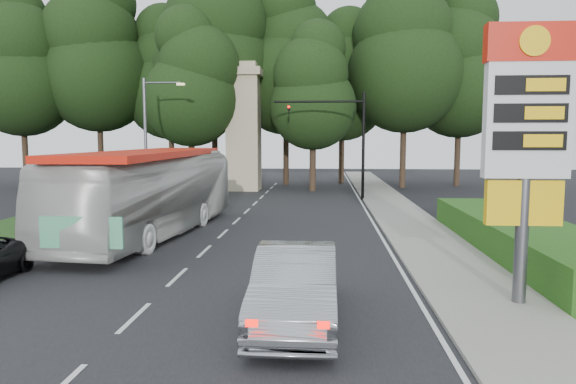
# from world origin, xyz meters

# --- Properties ---
(ground) EXTENTS (120.00, 120.00, 0.00)m
(ground) POSITION_xyz_m (0.00, 0.00, 0.00)
(ground) COLOR black
(ground) RESTS_ON ground
(road_surface) EXTENTS (14.00, 80.00, 0.02)m
(road_surface) POSITION_xyz_m (0.00, 12.00, 0.01)
(road_surface) COLOR black
(road_surface) RESTS_ON ground
(sidewalk_right) EXTENTS (3.00, 80.00, 0.12)m
(sidewalk_right) POSITION_xyz_m (8.50, 12.00, 0.06)
(sidewalk_right) COLOR gray
(sidewalk_right) RESTS_ON ground
(grass_verge_left) EXTENTS (5.00, 50.00, 0.02)m
(grass_verge_left) POSITION_xyz_m (-9.50, 18.00, 0.01)
(grass_verge_left) COLOR #193814
(grass_verge_left) RESTS_ON ground
(hedge) EXTENTS (3.00, 14.00, 1.20)m
(hedge) POSITION_xyz_m (11.50, 8.00, 0.60)
(hedge) COLOR #254F15
(hedge) RESTS_ON ground
(gas_station_pylon) EXTENTS (2.10, 0.45, 6.85)m
(gas_station_pylon) POSITION_xyz_m (9.20, 1.99, 4.45)
(gas_station_pylon) COLOR #59595E
(gas_station_pylon) RESTS_ON ground
(traffic_signal_mast) EXTENTS (6.10, 0.35, 7.20)m
(traffic_signal_mast) POSITION_xyz_m (5.68, 24.00, 4.67)
(traffic_signal_mast) COLOR black
(traffic_signal_mast) RESTS_ON ground
(streetlight_signs) EXTENTS (2.75, 0.98, 8.00)m
(streetlight_signs) POSITION_xyz_m (-6.99, 22.01, 4.44)
(streetlight_signs) COLOR #59595E
(streetlight_signs) RESTS_ON ground
(monument) EXTENTS (3.00, 3.00, 10.05)m
(monument) POSITION_xyz_m (-2.00, 30.00, 5.10)
(monument) COLOR tan
(monument) RESTS_ON ground
(tree_far_west) EXTENTS (8.96, 8.96, 17.60)m
(tree_far_west) POSITION_xyz_m (-22.00, 33.00, 10.68)
(tree_far_west) COLOR #2D2116
(tree_far_west) RESTS_ON ground
(tree_west_mid) EXTENTS (9.80, 9.80, 19.25)m
(tree_west_mid) POSITION_xyz_m (-16.00, 35.00, 11.69)
(tree_west_mid) COLOR #2D2116
(tree_west_mid) RESTS_ON ground
(tree_west_near) EXTENTS (8.40, 8.40, 16.50)m
(tree_west_near) POSITION_xyz_m (-10.00, 37.00, 10.02)
(tree_west_near) COLOR #2D2116
(tree_west_near) RESTS_ON ground
(tree_center_left) EXTENTS (10.08, 10.08, 19.80)m
(tree_center_left) POSITION_xyz_m (-5.00, 33.00, 12.02)
(tree_center_left) COLOR #2D2116
(tree_center_left) RESTS_ON ground
(tree_center_right) EXTENTS (9.24, 9.24, 18.15)m
(tree_center_right) POSITION_xyz_m (1.00, 35.00, 11.02)
(tree_center_right) COLOR #2D2116
(tree_center_right) RESTS_ON ground
(tree_east_near) EXTENTS (8.12, 8.12, 15.95)m
(tree_east_near) POSITION_xyz_m (6.00, 37.00, 9.68)
(tree_east_near) COLOR #2D2116
(tree_east_near) RESTS_ON ground
(tree_east_mid) EXTENTS (9.52, 9.52, 18.70)m
(tree_east_mid) POSITION_xyz_m (11.00, 33.00, 11.35)
(tree_east_mid) COLOR #2D2116
(tree_east_mid) RESTS_ON ground
(tree_far_east) EXTENTS (8.68, 8.68, 17.05)m
(tree_far_east) POSITION_xyz_m (16.00, 35.00, 10.35)
(tree_far_east) COLOR #2D2116
(tree_far_east) RESTS_ON ground
(tree_monument_left) EXTENTS (7.28, 7.28, 14.30)m
(tree_monument_left) POSITION_xyz_m (-6.00, 29.00, 8.68)
(tree_monument_left) COLOR #2D2116
(tree_monument_left) RESTS_ON ground
(tree_monument_right) EXTENTS (6.72, 6.72, 13.20)m
(tree_monument_right) POSITION_xyz_m (3.50, 29.50, 8.01)
(tree_monument_right) COLOR #2D2116
(tree_monument_right) RESTS_ON ground
(transit_bus) EXTENTS (4.34, 13.29, 3.64)m
(transit_bus) POSITION_xyz_m (-2.99, 10.55, 1.82)
(transit_bus) COLOR silver
(transit_bus) RESTS_ON ground
(sedan_silver) EXTENTS (1.80, 5.15, 1.70)m
(sedan_silver) POSITION_xyz_m (3.74, 0.52, 0.85)
(sedan_silver) COLOR #9C9EA4
(sedan_silver) RESTS_ON ground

